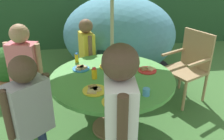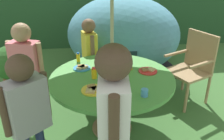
% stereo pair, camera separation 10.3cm
% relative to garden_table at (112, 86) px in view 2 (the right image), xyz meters
% --- Properties ---
extents(ground_plane, '(10.00, 10.00, 0.02)m').
position_rel_garden_table_xyz_m(ground_plane, '(0.00, 0.00, -0.61)').
color(ground_plane, '#3D6B33').
extents(hedge_backdrop, '(9.00, 0.70, 2.01)m').
position_rel_garden_table_xyz_m(hedge_backdrop, '(0.00, 3.33, 0.41)').
color(hedge_backdrop, '#234C28').
rests_on(hedge_backdrop, ground_plane).
extents(garden_table, '(1.40, 1.40, 0.71)m').
position_rel_garden_table_xyz_m(garden_table, '(0.00, 0.00, 0.00)').
color(garden_table, brown).
rests_on(garden_table, ground_plane).
extents(wooden_chair, '(0.64, 0.65, 1.00)m').
position_rel_garden_table_xyz_m(wooden_chair, '(1.21, 0.58, -0.04)').
color(wooden_chair, tan).
rests_on(wooden_chair, ground_plane).
extents(dome_tent, '(2.42, 2.42, 1.35)m').
position_rel_garden_table_xyz_m(dome_tent, '(0.37, 1.70, 0.07)').
color(dome_tent, teal).
rests_on(dome_tent, ground_plane).
extents(potted_plant, '(0.53, 0.53, 0.72)m').
position_rel_garden_table_xyz_m(potted_plant, '(-1.45, 1.14, -0.18)').
color(potted_plant, brown).
rests_on(potted_plant, ground_plane).
extents(child_in_yellow_shirt, '(0.23, 0.39, 1.16)m').
position_rel_garden_table_xyz_m(child_in_yellow_shirt, '(-0.23, 0.92, 0.14)').
color(child_in_yellow_shirt, navy).
rests_on(child_in_yellow_shirt, ground_plane).
extents(child_in_pink_shirt, '(0.42, 0.27, 1.28)m').
position_rel_garden_table_xyz_m(child_in_pink_shirt, '(-0.98, 0.29, 0.21)').
color(child_in_pink_shirt, navy).
rests_on(child_in_pink_shirt, ground_plane).
extents(child_in_grey_shirt, '(0.37, 0.35, 1.27)m').
position_rel_garden_table_xyz_m(child_in_grey_shirt, '(-0.78, -0.65, 0.21)').
color(child_in_grey_shirt, navy).
rests_on(child_in_grey_shirt, ground_plane).
extents(child_in_white_shirt, '(0.25, 0.48, 1.45)m').
position_rel_garden_table_xyz_m(child_in_white_shirt, '(-0.09, -0.99, 0.32)').
color(child_in_white_shirt, navy).
rests_on(child_in_white_shirt, ground_plane).
extents(snack_bowl, '(0.15, 0.15, 0.08)m').
position_rel_garden_table_xyz_m(snack_bowl, '(0.07, -0.16, 0.16)').
color(snack_bowl, '#66B259').
rests_on(snack_bowl, garden_table).
extents(plate_far_left, '(0.22, 0.22, 0.03)m').
position_rel_garden_table_xyz_m(plate_far_left, '(0.43, 0.09, 0.13)').
color(plate_far_left, red).
rests_on(plate_far_left, garden_table).
extents(plate_front_edge, '(0.20, 0.20, 0.03)m').
position_rel_garden_table_xyz_m(plate_front_edge, '(-0.34, 0.25, 0.13)').
color(plate_front_edge, '#338CD8').
rests_on(plate_front_edge, garden_table).
extents(plate_back_edge, '(0.20, 0.20, 0.03)m').
position_rel_garden_table_xyz_m(plate_back_edge, '(-0.02, 0.27, 0.13)').
color(plate_back_edge, yellow).
rests_on(plate_back_edge, garden_table).
extents(plate_mid_right, '(0.24, 0.24, 0.03)m').
position_rel_garden_table_xyz_m(plate_mid_right, '(-0.22, -0.29, 0.13)').
color(plate_mid_right, yellow).
rests_on(plate_mid_right, garden_table).
extents(plate_far_right, '(0.22, 0.22, 0.03)m').
position_rel_garden_table_xyz_m(plate_far_right, '(-0.06, -0.52, 0.13)').
color(plate_far_right, yellow).
rests_on(plate_far_right, garden_table).
extents(juice_bottle_near_left, '(0.06, 0.06, 0.13)m').
position_rel_garden_table_xyz_m(juice_bottle_near_left, '(-0.20, -0.01, 0.18)').
color(juice_bottle_near_left, yellow).
rests_on(juice_bottle_near_left, garden_table).
extents(juice_bottle_near_right, '(0.05, 0.05, 0.11)m').
position_rel_garden_table_xyz_m(juice_bottle_near_right, '(0.14, 0.07, 0.17)').
color(juice_bottle_near_right, yellow).
rests_on(juice_bottle_near_right, garden_table).
extents(juice_bottle_center_front, '(0.05, 0.05, 0.13)m').
position_rel_garden_table_xyz_m(juice_bottle_center_front, '(0.24, 0.17, 0.18)').
color(juice_bottle_center_front, yellow).
rests_on(juice_bottle_center_front, garden_table).
extents(juice_bottle_center_back, '(0.05, 0.05, 0.12)m').
position_rel_garden_table_xyz_m(juice_bottle_center_back, '(-0.38, 0.47, 0.17)').
color(juice_bottle_center_back, yellow).
rests_on(juice_bottle_center_back, garden_table).
extents(cup_near, '(0.07, 0.07, 0.07)m').
position_rel_garden_table_xyz_m(cup_near, '(0.27, -0.44, 0.15)').
color(cup_near, '#4C99D8').
rests_on(cup_near, garden_table).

